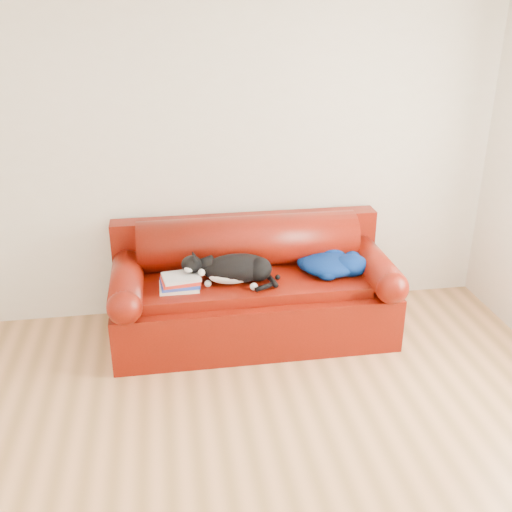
% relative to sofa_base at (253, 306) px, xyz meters
% --- Properties ---
extents(ground, '(4.50, 4.50, 0.00)m').
position_rel_sofa_base_xyz_m(ground, '(-0.21, -1.49, -0.24)').
color(ground, olive).
rests_on(ground, ground).
extents(room_shell, '(4.52, 4.02, 2.61)m').
position_rel_sofa_base_xyz_m(room_shell, '(-0.09, -1.48, 1.43)').
color(room_shell, beige).
rests_on(room_shell, ground).
extents(sofa_base, '(2.10, 0.90, 0.50)m').
position_rel_sofa_base_xyz_m(sofa_base, '(0.00, 0.00, 0.00)').
color(sofa_base, '#3C0902').
rests_on(sofa_base, ground).
extents(sofa_back, '(2.10, 1.01, 0.88)m').
position_rel_sofa_base_xyz_m(sofa_back, '(0.00, 0.24, 0.30)').
color(sofa_back, '#3C0902').
rests_on(sofa_back, ground).
extents(book_stack, '(0.29, 0.24, 0.10)m').
position_rel_sofa_base_xyz_m(book_stack, '(-0.55, -0.12, 0.31)').
color(book_stack, silver).
rests_on(book_stack, sofa_base).
extents(cat, '(0.69, 0.41, 0.26)m').
position_rel_sofa_base_xyz_m(cat, '(-0.14, -0.08, 0.36)').
color(cat, black).
rests_on(cat, sofa_base).
extents(blanket, '(0.52, 0.44, 0.16)m').
position_rel_sofa_base_xyz_m(blanket, '(0.60, -0.02, 0.33)').
color(blanket, '#020F3E').
rests_on(blanket, sofa_base).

